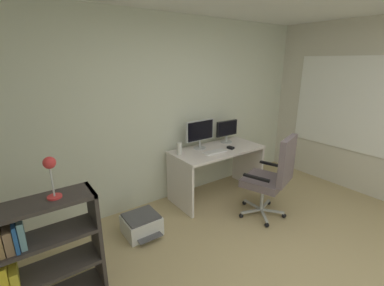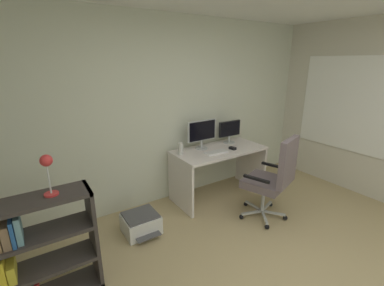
# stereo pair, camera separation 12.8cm
# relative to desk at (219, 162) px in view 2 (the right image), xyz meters

# --- Properties ---
(wall_back) EXTENTS (5.08, 0.10, 2.59)m
(wall_back) POSITION_rel_desk_xyz_m (-0.64, 0.43, 0.75)
(wall_back) COLOR beige
(wall_back) RESTS_ON ground
(window_pane) EXTENTS (0.01, 1.59, 1.34)m
(window_pane) POSITION_rel_desk_xyz_m (1.89, -0.87, 0.81)
(window_pane) COLOR white
(window_frame) EXTENTS (0.02, 1.67, 1.42)m
(window_frame) POSITION_rel_desk_xyz_m (1.89, -0.87, 0.81)
(window_frame) COLOR white
(desk) EXTENTS (1.37, 0.66, 0.76)m
(desk) POSITION_rel_desk_xyz_m (0.00, 0.00, 0.00)
(desk) COLOR silver
(desk) RESTS_ON ground
(monitor_main) EXTENTS (0.48, 0.18, 0.42)m
(monitor_main) POSITION_rel_desk_xyz_m (-0.21, 0.16, 0.46)
(monitor_main) COLOR #B2B5B7
(monitor_main) RESTS_ON desk
(monitor_secondary) EXTENTS (0.39, 0.18, 0.35)m
(monitor_secondary) POSITION_rel_desk_xyz_m (0.32, 0.16, 0.41)
(monitor_secondary) COLOR #B2B5B7
(monitor_secondary) RESTS_ON desk
(keyboard) EXTENTS (0.35, 0.14, 0.02)m
(keyboard) POSITION_rel_desk_xyz_m (-0.14, -0.11, 0.22)
(keyboard) COLOR silver
(keyboard) RESTS_ON desk
(computer_mouse) EXTENTS (0.07, 0.11, 0.03)m
(computer_mouse) POSITION_rel_desk_xyz_m (0.15, -0.12, 0.23)
(computer_mouse) COLOR black
(computer_mouse) RESTS_ON desk
(desktop_speaker) EXTENTS (0.07, 0.07, 0.17)m
(desktop_speaker) POSITION_rel_desk_xyz_m (-0.59, 0.11, 0.29)
(desktop_speaker) COLOR silver
(desktop_speaker) RESTS_ON desk
(office_chair) EXTENTS (0.65, 0.69, 1.13)m
(office_chair) POSITION_rel_desk_xyz_m (0.18, -0.87, 0.06)
(office_chair) COLOR #B7BABC
(office_chair) RESTS_ON ground
(bookshelf) EXTENTS (0.86, 0.31, 0.96)m
(bookshelf) POSITION_rel_desk_xyz_m (-2.49, -0.64, -0.09)
(bookshelf) COLOR #383130
(bookshelf) RESTS_ON ground
(desk_lamp) EXTENTS (0.11, 0.11, 0.34)m
(desk_lamp) POSITION_rel_desk_xyz_m (-2.24, -0.64, 0.65)
(desk_lamp) COLOR red
(desk_lamp) RESTS_ON bookshelf
(printer) EXTENTS (0.41, 0.46, 0.24)m
(printer) POSITION_rel_desk_xyz_m (-1.35, -0.21, -0.43)
(printer) COLOR silver
(printer) RESTS_ON ground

